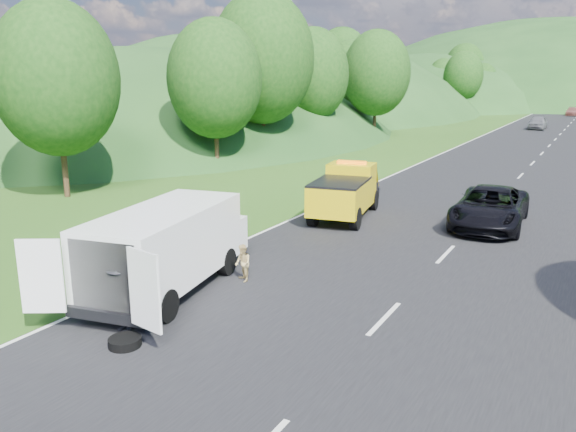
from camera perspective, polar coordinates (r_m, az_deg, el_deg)
The scene contains 13 objects.
ground at distance 17.16m, azimuth 2.57°, elevation -6.01°, with size 320.00×320.00×0.00m, color #38661E.
road_surface at distance 54.89m, azimuth 25.01°, elevation 6.48°, with size 14.00×200.00×0.02m, color black.
tree_line_left at distance 79.13m, azimuth 10.14°, elevation 9.41°, with size 14.00×140.00×14.00m, color #2E581A, non-canonical shape.
tow_truck at distance 24.00m, azimuth 5.88°, elevation 2.49°, with size 2.86×5.64×2.31m.
white_van at distance 15.85m, azimuth -12.08°, elevation -2.89°, with size 4.10×7.11×2.38m.
woman at distance 18.75m, azimuth -4.74°, elevation -4.30°, with size 0.54×0.39×1.47m, color silver.
child at distance 16.66m, azimuth -4.58°, elevation -6.66°, with size 0.54×0.42×1.11m, color tan.
worker at distance 14.08m, azimuth -16.31°, elevation -11.20°, with size 1.13×0.65×1.74m, color black.
suitcase at distance 20.17m, azimuth -9.54°, elevation -2.35°, with size 0.33×0.18×0.53m, color brown.
spare_tire at distance 13.33m, azimuth -16.21°, elevation -12.65°, with size 0.73×0.73×0.20m, color black.
passing_suv at distance 24.01m, azimuth 19.68°, elevation -1.03°, with size 2.60×5.64×1.57m, color black.
dist_car_a at distance 72.24m, azimuth 24.00°, elevation 8.04°, with size 1.82×4.52×1.54m, color #56575B.
dist_car_c at distance 100.55m, azimuth 26.89°, elevation 9.06°, with size 1.83×4.50×1.30m, color brown.
Camera 1 is at (7.27, -14.42, 5.83)m, focal length 35.00 mm.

